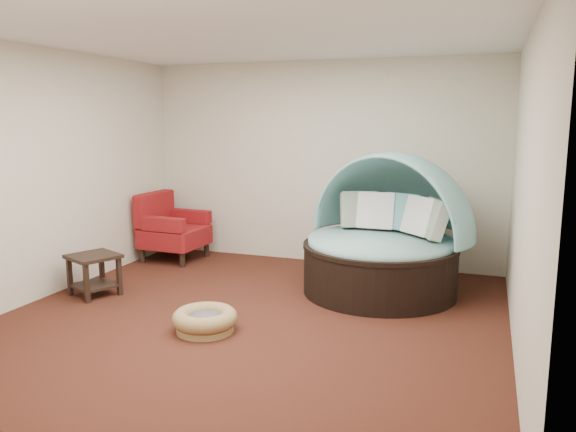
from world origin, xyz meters
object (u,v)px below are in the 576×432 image
(canopy_daybed, at_px, (386,228))
(pet_basket, at_px, (205,320))
(red_armchair, at_px, (171,229))
(side_table, at_px, (94,269))

(canopy_daybed, height_order, pet_basket, canopy_daybed)
(red_armchair, xyz_separation_m, side_table, (0.06, -1.77, -0.14))
(pet_basket, relative_size, side_table, 1.06)
(side_table, bearing_deg, pet_basket, -18.42)
(canopy_daybed, bearing_deg, side_table, -136.04)
(canopy_daybed, distance_m, red_armchair, 3.23)
(pet_basket, distance_m, side_table, 1.83)
(canopy_daybed, bearing_deg, red_armchair, -167.18)
(red_armchair, bearing_deg, side_table, -85.75)
(red_armchair, height_order, side_table, red_armchair)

